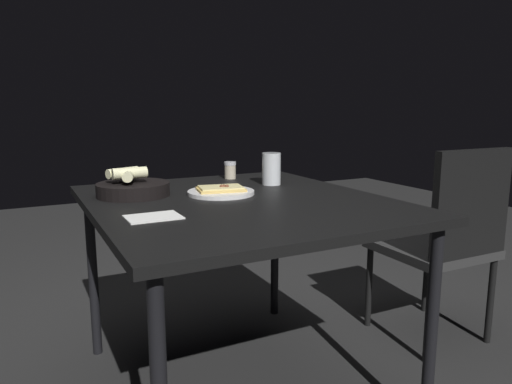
{
  "coord_description": "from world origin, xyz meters",
  "views": [
    {
      "loc": [
        -0.7,
        -1.51,
        1.07
      ],
      "look_at": [
        0.03,
        -0.09,
        0.78
      ],
      "focal_mm": 33.19,
      "sensor_mm": 36.0,
      "label": 1
    }
  ],
  "objects_px": {
    "beer_glass": "(271,171)",
    "pepper_shaker": "(230,171)",
    "bread_basket": "(133,187)",
    "pizza_plate": "(221,191)",
    "chair_near": "(447,235)",
    "dining_table": "(238,215)"
  },
  "relations": [
    {
      "from": "beer_glass",
      "to": "pepper_shaker",
      "type": "distance_m",
      "value": 0.25
    },
    {
      "from": "pepper_shaker",
      "to": "dining_table",
      "type": "bearing_deg",
      "value": -110.95
    },
    {
      "from": "bread_basket",
      "to": "beer_glass",
      "type": "xyz_separation_m",
      "value": [
        0.58,
        -0.01,
        0.03
      ]
    },
    {
      "from": "dining_table",
      "to": "beer_glass",
      "type": "xyz_separation_m",
      "value": [
        0.26,
        0.22,
        0.12
      ]
    },
    {
      "from": "bread_basket",
      "to": "pizza_plate",
      "type": "bearing_deg",
      "value": -21.7
    },
    {
      "from": "dining_table",
      "to": "pizza_plate",
      "type": "relative_size",
      "value": 4.52
    },
    {
      "from": "dining_table",
      "to": "pepper_shaker",
      "type": "height_order",
      "value": "pepper_shaker"
    },
    {
      "from": "bread_basket",
      "to": "pepper_shaker",
      "type": "distance_m",
      "value": 0.54
    },
    {
      "from": "beer_glass",
      "to": "pepper_shaker",
      "type": "relative_size",
      "value": 1.73
    },
    {
      "from": "pizza_plate",
      "to": "beer_glass",
      "type": "distance_m",
      "value": 0.3
    },
    {
      "from": "pizza_plate",
      "to": "chair_near",
      "type": "bearing_deg",
      "value": -12.09
    },
    {
      "from": "dining_table",
      "to": "bread_basket",
      "type": "distance_m",
      "value": 0.41
    },
    {
      "from": "bread_basket",
      "to": "pepper_shaker",
      "type": "bearing_deg",
      "value": 24.16
    },
    {
      "from": "pepper_shaker",
      "to": "chair_near",
      "type": "relative_size",
      "value": 0.09
    },
    {
      "from": "beer_glass",
      "to": "pepper_shaker",
      "type": "bearing_deg",
      "value": 110.64
    },
    {
      "from": "bread_basket",
      "to": "chair_near",
      "type": "height_order",
      "value": "chair_near"
    },
    {
      "from": "dining_table",
      "to": "chair_near",
      "type": "bearing_deg",
      "value": -5.82
    },
    {
      "from": "dining_table",
      "to": "bread_basket",
      "type": "xyz_separation_m",
      "value": [
        -0.32,
        0.23,
        0.09
      ]
    },
    {
      "from": "dining_table",
      "to": "chair_near",
      "type": "relative_size",
      "value": 1.28
    },
    {
      "from": "pizza_plate",
      "to": "pepper_shaker",
      "type": "xyz_separation_m",
      "value": [
        0.19,
        0.34,
        0.02
      ]
    },
    {
      "from": "beer_glass",
      "to": "pizza_plate",
      "type": "bearing_deg",
      "value": -158.43
    },
    {
      "from": "bread_basket",
      "to": "beer_glass",
      "type": "relative_size",
      "value": 1.98
    }
  ]
}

